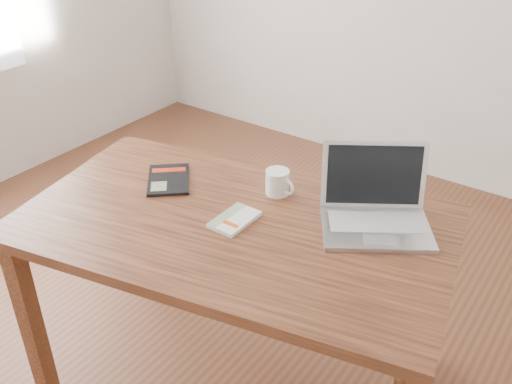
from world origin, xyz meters
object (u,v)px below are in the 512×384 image
Objects in this scene: white_guidebook at (235,220)px; black_guidebook at (168,179)px; desk at (234,242)px; laptop at (375,209)px; coffee_mug at (278,182)px.

white_guidebook reaches higher than black_guidebook.
laptop is at bearing 22.39° from desk.
desk is 0.49m from laptop.
coffee_mug is (0.02, 0.24, 0.04)m from white_guidebook.
coffee_mug reaches higher than white_guidebook.
laptop reaches higher than coffee_mug.
white_guidebook is 0.64× the size of black_guidebook.
black_guidebook is 0.78m from laptop.
laptop is 3.67× the size of coffee_mug.
white_guidebook is at bearing -178.31° from laptop.
coffee_mug is (-0.37, -0.03, -0.00)m from laptop.
laptop is (0.76, 0.19, 0.05)m from black_guidebook.
coffee_mug is at bearing 86.13° from white_guidebook.
laptop reaches higher than black_guidebook.
coffee_mug reaches higher than black_guidebook.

